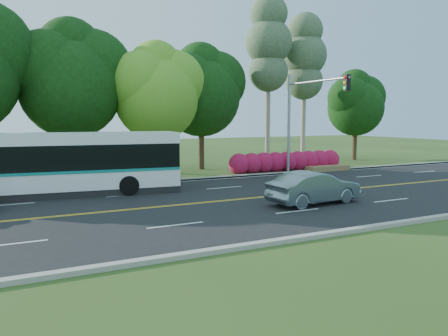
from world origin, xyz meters
name	(u,v)px	position (x,y,z in m)	size (l,w,h in m)	color
ground	(264,197)	(0.00, 0.00, 0.00)	(120.00, 120.00, 0.00)	#2A4416
road	(264,197)	(0.00, 0.00, 0.01)	(60.00, 14.00, 0.02)	black
curb_north	(206,178)	(0.00, 7.15, 0.07)	(60.00, 0.30, 0.15)	#9D998E
curb_south	(370,228)	(0.00, -7.15, 0.07)	(60.00, 0.30, 0.15)	#9D998E
grass_verge	(195,175)	(0.00, 9.00, 0.05)	(60.00, 4.00, 0.10)	#2A4416
lane_markings	(263,197)	(-0.09, 0.00, 0.02)	(57.60, 13.82, 0.00)	gold
tree_row	(106,77)	(-5.15, 12.13, 6.73)	(44.70, 9.10, 13.84)	black
bougainvillea_hedge	(289,162)	(7.18, 8.15, 0.72)	(9.50, 2.25, 1.50)	maroon
traffic_signal	(305,107)	(6.49, 5.40, 4.67)	(0.42, 6.10, 7.00)	gray
transit_bus	(57,165)	(-9.24, 5.02, 1.60)	(12.39, 3.96, 3.19)	white
sedan	(314,188)	(1.13, -2.52, 0.77)	(1.59, 4.55, 1.50)	slate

